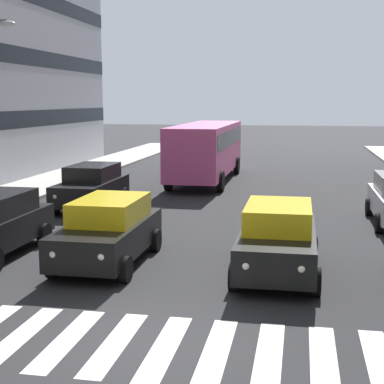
% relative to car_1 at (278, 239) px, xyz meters
% --- Properties ---
extents(ground_plane, '(180.00, 180.00, 0.00)m').
position_rel_car_1_xyz_m(ground_plane, '(2.19, 4.73, -0.89)').
color(ground_plane, '#262628').
extents(crosswalk_markings, '(10.35, 2.80, 0.01)m').
position_rel_car_1_xyz_m(crosswalk_markings, '(2.19, 4.73, -0.88)').
color(crosswalk_markings, silver).
rests_on(crosswalk_markings, ground_plane).
extents(car_1, '(2.02, 4.44, 1.72)m').
position_rel_car_1_xyz_m(car_1, '(0.00, 0.00, 0.00)').
color(car_1, black).
rests_on(car_1, ground_plane).
extents(car_2, '(2.02, 4.44, 1.72)m').
position_rel_car_1_xyz_m(car_2, '(4.39, -0.12, 0.00)').
color(car_2, black).
rests_on(car_2, ground_plane).
extents(car_row2_1, '(2.02, 4.44, 1.72)m').
position_rel_car_1_xyz_m(car_row2_1, '(7.61, -7.56, 0.00)').
color(car_row2_1, black).
rests_on(car_row2_1, ground_plane).
extents(bus_behind_traffic, '(2.78, 10.50, 3.00)m').
position_rel_car_1_xyz_m(bus_behind_traffic, '(4.39, -16.20, 0.97)').
color(bus_behind_traffic, '#DB5193').
rests_on(bus_behind_traffic, ground_plane).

